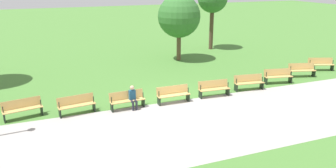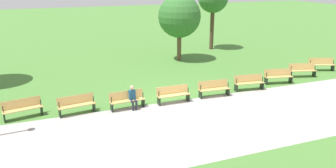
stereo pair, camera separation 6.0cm
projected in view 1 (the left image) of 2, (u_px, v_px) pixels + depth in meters
The scene contains 13 objects.
ground_plane at pixel (174, 103), 17.26m from camera, with size 120.00×120.00×0.00m, color #477A33.
path_paving at pixel (197, 124), 14.74m from camera, with size 38.96×6.12×0.01m, color #A39E99.
bench_0 at pixel (321, 64), 23.09m from camera, with size 1.82×1.03×0.89m.
bench_1 at pixel (302, 70), 21.65m from camera, with size 1.82×0.92×0.89m.
bench_2 at pixel (278, 76), 20.32m from camera, with size 1.82×0.82×0.89m.
bench_3 at pixel (249, 82), 19.13m from camera, with size 1.81×0.70×0.89m.
bench_4 at pixel (214, 88), 18.08m from camera, with size 1.79×0.59×0.89m.
bench_5 at pixel (173, 94), 17.17m from camera, with size 1.76×0.47×0.89m.
bench_6 at pixel (127, 100), 16.40m from camera, with size 1.79×0.59×0.89m.
bench_7 at pixel (76, 104), 15.79m from camera, with size 1.81×0.70×0.89m.
bench_8 at pixel (22, 108), 15.32m from camera, with size 1.82×0.82×0.89m.
person_seated at pixel (133, 97), 16.33m from camera, with size 0.35×0.53×1.20m.
tree_0 at pixel (179, 16), 25.07m from camera, with size 3.28×3.28×5.08m.
Camera 1 is at (6.06, 14.90, 6.34)m, focal length 35.04 mm.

